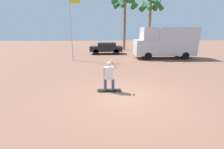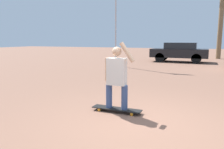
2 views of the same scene
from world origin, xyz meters
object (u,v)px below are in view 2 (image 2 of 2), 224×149
at_px(person_skateboarder, 117,75).
at_px(parked_car_black, 179,52).
at_px(skateboard, 117,109).
at_px(flagpole, 117,9).

height_order(person_skateboarder, parked_car_black, person_skateboarder).
height_order(skateboard, person_skateboarder, person_skateboarder).
bearing_deg(skateboard, person_skateboarder, 180.00).
height_order(skateboard, flagpole, flagpole).
height_order(person_skateboarder, flagpole, flagpole).
relative_size(skateboard, flagpole, 0.19).
xyz_separation_m(parked_car_black, flagpole, (-3.28, -4.28, 2.69)).
distance_m(person_skateboarder, parked_car_black, 12.46).
bearing_deg(flagpole, parked_car_black, 52.55).
xyz_separation_m(skateboard, parked_car_black, (0.03, 12.46, 0.69)).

